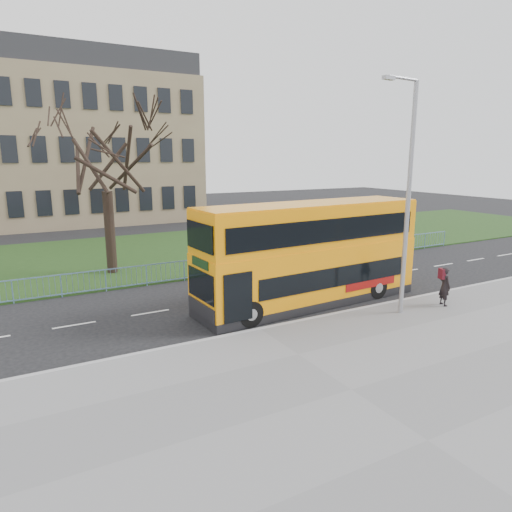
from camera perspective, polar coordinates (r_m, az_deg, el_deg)
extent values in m
plane|color=black|center=(18.57, -1.89, -7.87)|extent=(120.00, 120.00, 0.00)
cube|color=slate|center=(13.40, 11.82, -16.25)|extent=(80.00, 10.50, 0.12)
cube|color=#99999B|center=(17.27, 0.46, -9.21)|extent=(80.00, 0.20, 0.14)
cube|color=#1A3714|center=(31.53, -13.70, 0.31)|extent=(80.00, 15.40, 0.08)
cube|color=#806C51|center=(50.66, -26.07, 11.77)|extent=(30.00, 15.00, 14.00)
cube|color=#FF960A|center=(20.29, 6.73, -2.22)|extent=(10.65, 3.09, 1.96)
cube|color=#FF960A|center=(20.04, 6.81, 0.95)|extent=(10.65, 3.09, 0.34)
cube|color=#FF960A|center=(19.86, 6.88, 3.91)|extent=(10.60, 3.04, 1.75)
cube|color=black|center=(19.73, 10.39, -2.54)|extent=(8.11, 0.49, 0.85)
cube|color=black|center=(18.93, 9.23, 3.16)|extent=(9.67, 0.58, 0.95)
cylinder|color=black|center=(17.58, -0.72, -7.25)|extent=(1.06, 0.34, 1.04)
cylinder|color=black|center=(21.73, 14.89, -3.82)|extent=(1.06, 0.34, 1.04)
imported|color=black|center=(21.21, 22.51, -3.53)|extent=(0.53, 0.69, 1.68)
cylinder|color=#9A9BA2|center=(18.96, 18.47, 6.37)|extent=(0.18, 0.18, 9.06)
cylinder|color=#9A9BA2|center=(18.45, 17.92, 20.39)|extent=(1.59, 0.29, 0.11)
cube|color=#9A9BA2|center=(17.83, 16.26, 20.61)|extent=(0.53, 0.26, 0.14)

